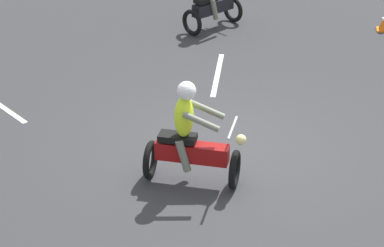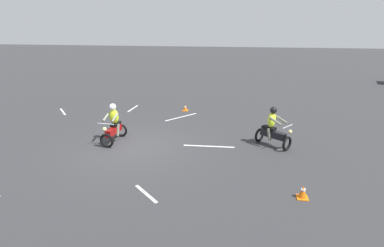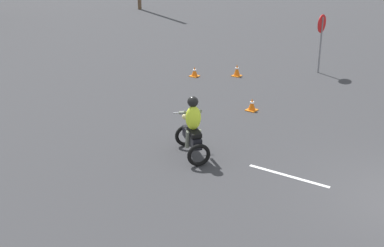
{
  "view_description": "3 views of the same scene",
  "coord_description": "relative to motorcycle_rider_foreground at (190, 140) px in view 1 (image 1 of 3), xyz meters",
  "views": [
    {
      "loc": [
        1.23,
        -10.57,
        6.08
      ],
      "look_at": [
        -0.39,
        -1.06,
        1.0
      ],
      "focal_mm": 70.0,
      "sensor_mm": 36.0,
      "label": 1
    },
    {
      "loc": [
        10.8,
        4.19,
        4.75
      ],
      "look_at": [
        -0.7,
        2.25,
        0.9
      ],
      "focal_mm": 28.0,
      "sensor_mm": 36.0,
      "label": 2
    },
    {
      "loc": [
        -11.16,
        -2.13,
        5.95
      ],
      "look_at": [
        -1.02,
        5.55,
        0.9
      ],
      "focal_mm": 50.0,
      "sensor_mm": 36.0,
      "label": 3
    }
  ],
  "objects": [
    {
      "name": "motorcycle_rider_foreground",
      "position": [
        0.0,
        0.0,
        0.0
      ],
      "size": [
        1.53,
        0.72,
        1.66
      ],
      "rotation": [
        0.0,
        0.0,
        4.66
      ],
      "color": "black",
      "rests_on": "ground"
    },
    {
      "name": "lane_stripe_n",
      "position": [
        -0.13,
        4.03,
        -0.72
      ],
      "size": [
        0.21,
        2.1,
        0.01
      ],
      "primitive_type": "cube",
      "rotation": [
        0.0,
        0.0,
        3.2
      ],
      "color": "silver",
      "rests_on": "ground"
    },
    {
      "name": "ground_plane",
      "position": [
        0.42,
        1.05,
        -0.73
      ],
      "size": [
        120.0,
        120.0,
        0.0
      ],
      "primitive_type": "plane",
      "color": "#333335"
    }
  ]
}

